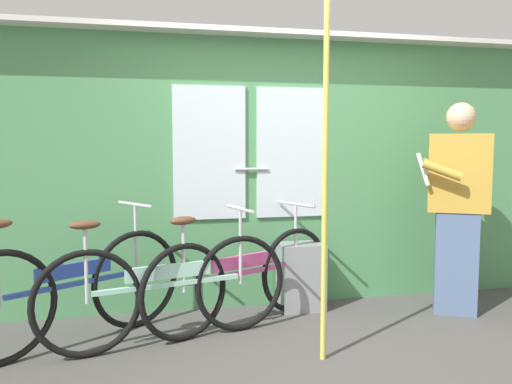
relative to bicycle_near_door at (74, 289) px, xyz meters
The scene contains 8 objects.
ground_plane 1.77m from the bicycle_near_door, 23.97° to the right, with size 6.45×4.28×0.04m, color #474442.
train_door_wall 1.88m from the bicycle_near_door, 21.86° to the left, with size 5.45×0.28×2.31m.
bicycle_near_door is the anchor object (origin of this frame).
bicycle_leaning_behind 0.64m from the bicycle_near_door, 10.03° to the right, with size 1.77×0.59×0.93m.
bicycle_by_pole 1.22m from the bicycle_near_door, ahead, with size 1.61×0.82×0.91m.
passenger_reading_newspaper 3.01m from the bicycle_near_door, ahead, with size 0.63×0.58×1.72m.
trash_bin_by_wall 1.82m from the bicycle_near_door, 13.27° to the left, with size 0.37×0.28×0.56m, color gray.
handrail_pole 1.86m from the bicycle_near_door, 20.81° to the right, with size 0.04×0.04×2.27m, color #C6C14C.
Camera 1 is at (-1.13, -3.01, 1.39)m, focal length 36.69 mm.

